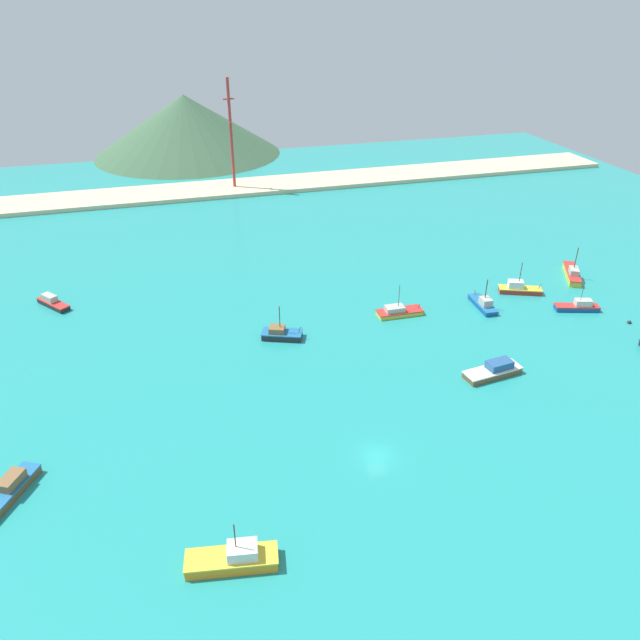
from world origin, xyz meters
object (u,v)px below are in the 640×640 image
at_px(fishing_boat_2, 281,334).
at_px(fishing_boat_6, 8,492).
at_px(fishing_boat_1, 578,306).
at_px(fishing_boat_5, 234,558).
at_px(buoy_2, 629,323).
at_px(radio_tower, 231,135).
at_px(fishing_boat_4, 398,311).
at_px(fishing_boat_3, 52,302).
at_px(fishing_boat_9, 483,304).
at_px(fishing_boat_7, 572,273).
at_px(fishing_boat_10, 494,370).
at_px(fishing_boat_8, 519,289).

distance_m(fishing_boat_2, fishing_boat_6, 49.11).
height_order(fishing_boat_1, fishing_boat_6, fishing_boat_1).
distance_m(fishing_boat_2, fishing_boat_5, 47.88).
bearing_deg(fishing_boat_5, fishing_boat_2, 71.32).
distance_m(fishing_boat_5, buoy_2, 85.16).
height_order(fishing_boat_5, radio_tower, radio_tower).
height_order(fishing_boat_2, radio_tower, radio_tower).
height_order(fishing_boat_1, fishing_boat_4, fishing_boat_4).
bearing_deg(fishing_boat_6, buoy_2, 8.51).
bearing_deg(fishing_boat_6, fishing_boat_3, 89.78).
bearing_deg(buoy_2, fishing_boat_9, 150.65).
bearing_deg(fishing_boat_2, fishing_boat_7, 6.68).
height_order(fishing_boat_7, fishing_boat_9, fishing_boat_7).
xyz_separation_m(fishing_boat_6, fishing_boat_10, (70.71, 7.30, 0.05)).
xyz_separation_m(fishing_boat_1, radio_tower, (-51.68, 94.54, 15.62)).
relative_size(fishing_boat_3, fishing_boat_9, 0.93).
height_order(fishing_boat_1, fishing_boat_8, fishing_boat_8).
relative_size(fishing_boat_1, fishing_boat_9, 1.03).
distance_m(fishing_boat_6, fishing_boat_9, 85.46).
height_order(fishing_boat_7, fishing_boat_10, fishing_boat_7).
bearing_deg(fishing_boat_4, buoy_2, -20.24).
distance_m(fishing_boat_7, fishing_boat_8, 15.28).
distance_m(fishing_boat_3, fishing_boat_6, 51.86).
distance_m(fishing_boat_6, fishing_boat_8, 96.33).
bearing_deg(fishing_boat_5, fishing_boat_7, 33.32).
relative_size(fishing_boat_5, fishing_boat_8, 1.18).
height_order(fishing_boat_2, fishing_boat_7, fishing_boat_7).
bearing_deg(fishing_boat_10, fishing_boat_4, 107.10).
xyz_separation_m(buoy_2, radio_tower, (-57.67, 101.57, 16.29)).
relative_size(fishing_boat_8, buoy_2, 11.34).
distance_m(fishing_boat_2, fishing_boat_8, 50.55).
bearing_deg(fishing_boat_8, radio_tower, 117.88).
bearing_deg(fishing_boat_7, fishing_boat_5, -146.68).
relative_size(fishing_boat_1, fishing_boat_4, 0.98).
height_order(fishing_boat_2, fishing_boat_6, fishing_boat_2).
distance_m(fishing_boat_4, fishing_boat_10, 23.99).
height_order(fishing_boat_6, fishing_boat_7, fishing_boat_7).
bearing_deg(fishing_boat_1, fishing_boat_8, 125.04).
bearing_deg(radio_tower, fishing_boat_8, -62.12).
bearing_deg(buoy_2, fishing_boat_5, -157.26).
bearing_deg(fishing_boat_8, fishing_boat_1, -54.96).
bearing_deg(fishing_boat_3, buoy_2, -19.37).
xyz_separation_m(fishing_boat_2, fishing_boat_6, (-40.39, -27.93, -0.01)).
bearing_deg(radio_tower, fishing_boat_6, -111.42).
height_order(fishing_boat_9, radio_tower, radio_tower).
distance_m(fishing_boat_3, fishing_boat_8, 92.65).
height_order(fishing_boat_3, fishing_boat_7, fishing_boat_7).
relative_size(fishing_boat_1, buoy_2, 11.08).
bearing_deg(fishing_boat_5, fishing_boat_3, 109.74).
height_order(fishing_boat_5, fishing_boat_8, fishing_boat_8).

